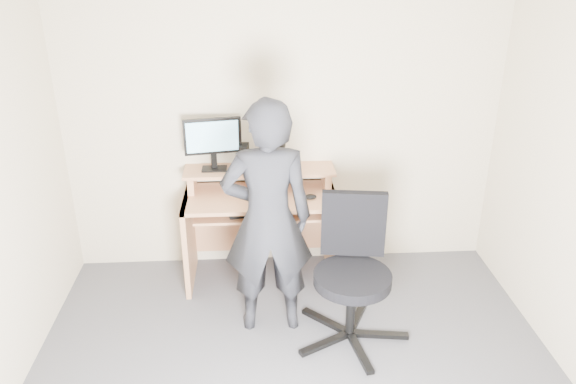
{
  "coord_description": "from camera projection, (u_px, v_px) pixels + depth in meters",
  "views": [
    {
      "loc": [
        -0.24,
        -2.56,
        2.58
      ],
      "look_at": [
        -0.01,
        1.05,
        0.95
      ],
      "focal_mm": 35.0,
      "sensor_mm": 36.0,
      "label": 1
    }
  ],
  "objects": [
    {
      "name": "external_drive",
      "position": [
        244.0,
        157.0,
        4.44
      ],
      "size": [
        0.08,
        0.14,
        0.2
      ],
      "primitive_type": "cube",
      "rotation": [
        0.0,
        0.0,
        -0.11
      ],
      "color": "black",
      "rests_on": "desk"
    },
    {
      "name": "headphones",
      "position": [
        250.0,
        165.0,
        4.52
      ],
      "size": [
        0.2,
        0.2,
        0.06
      ],
      "primitive_type": "torus",
      "rotation": [
        0.26,
        0.0,
        -0.34
      ],
      "color": "silver",
      "rests_on": "desk"
    },
    {
      "name": "travel_mug",
      "position": [
        281.0,
        157.0,
        4.47
      ],
      "size": [
        0.1,
        0.1,
        0.18
      ],
      "primitive_type": "cylinder",
      "rotation": [
        0.0,
        0.0,
        0.25
      ],
      "color": "#B3B3B7",
      "rests_on": "desk"
    },
    {
      "name": "person",
      "position": [
        268.0,
        220.0,
        3.79
      ],
      "size": [
        0.64,
        0.43,
        1.7
      ],
      "primitive_type": "imported",
      "rotation": [
        0.0,
        0.0,
        3.18
      ],
      "color": "black",
      "rests_on": "ground"
    },
    {
      "name": "smartphone",
      "position": [
        284.0,
        169.0,
        4.46
      ],
      "size": [
        0.07,
        0.13,
        0.01
      ],
      "primitive_type": "cube",
      "rotation": [
        0.0,
        0.0,
        -0.03
      ],
      "color": "black",
      "rests_on": "desk"
    },
    {
      "name": "monitor",
      "position": [
        213.0,
        139.0,
        4.35
      ],
      "size": [
        0.45,
        0.13,
        0.42
      ],
      "rotation": [
        0.0,
        0.0,
        0.16
      ],
      "color": "black",
      "rests_on": "desk"
    },
    {
      "name": "office_chair",
      "position": [
        352.0,
        266.0,
        3.83
      ],
      "size": [
        0.79,
        0.79,
        1.01
      ],
      "rotation": [
        0.0,
        0.0,
        -0.14
      ],
      "color": "black",
      "rests_on": "ground"
    },
    {
      "name": "desk",
      "position": [
        261.0,
        213.0,
        4.56
      ],
      "size": [
        1.2,
        0.6,
        0.91
      ],
      "color": "tan",
      "rests_on": "ground"
    },
    {
      "name": "mouse",
      "position": [
        310.0,
        197.0,
        4.33
      ],
      "size": [
        0.11,
        0.09,
        0.04
      ],
      "primitive_type": "ellipsoid",
      "rotation": [
        0.0,
        0.0,
        -0.26
      ],
      "color": "black",
      "rests_on": "desk"
    },
    {
      "name": "back_wall",
      "position": [
        283.0,
        122.0,
        4.48
      ],
      "size": [
        3.5,
        0.02,
        2.5
      ],
      "primitive_type": "cube",
      "color": "beige",
      "rests_on": "ground"
    },
    {
      "name": "charger",
      "position": [
        238.0,
        171.0,
        4.38
      ],
      "size": [
        0.05,
        0.04,
        0.03
      ],
      "primitive_type": "cube",
      "rotation": [
        0.0,
        0.0,
        0.08
      ],
      "color": "black",
      "rests_on": "desk"
    },
    {
      "name": "keyboard",
      "position": [
        257.0,
        210.0,
        4.36
      ],
      "size": [
        0.49,
        0.26,
        0.03
      ],
      "primitive_type": "cube",
      "rotation": [
        0.0,
        0.0,
        0.19
      ],
      "color": "black",
      "rests_on": "desk"
    }
  ]
}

